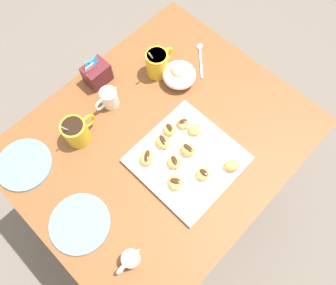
{
  "coord_description": "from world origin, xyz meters",
  "views": [
    {
      "loc": [
        -0.3,
        -0.33,
        1.76
      ],
      "look_at": [
        0.0,
        -0.04,
        0.77
      ],
      "focal_mm": 34.26,
      "sensor_mm": 36.0,
      "label": 1
    }
  ],
  "objects_px": {
    "sugar_caddy": "(97,74)",
    "beignet_7": "(195,129)",
    "cream_pitcher_white": "(109,98)",
    "saucer_sky_left": "(24,165)",
    "coffee_mug_mustard_right": "(158,63)",
    "dining_table": "(161,153)",
    "beignet_4": "(175,182)",
    "beignet_5": "(147,158)",
    "pastry_plate_square": "(187,159)",
    "beignet_0": "(170,130)",
    "chocolate_sauce_pitcher": "(131,259)",
    "saucer_sky_right": "(80,224)",
    "beignet_8": "(174,162)",
    "ice_cream_bowl": "(179,74)",
    "coffee_mug_mustard_left": "(76,131)",
    "beignet_1": "(163,142)",
    "beignet_3": "(204,173)",
    "beignet_2": "(188,150)",
    "beignet_6": "(232,165)",
    "beignet_9": "(183,123)"
  },
  "relations": [
    {
      "from": "beignet_7",
      "to": "beignet_2",
      "type": "bearing_deg",
      "value": -154.5
    },
    {
      "from": "sugar_caddy",
      "to": "beignet_7",
      "type": "height_order",
      "value": "sugar_caddy"
    },
    {
      "from": "cream_pitcher_white",
      "to": "beignet_5",
      "type": "distance_m",
      "value": 0.26
    },
    {
      "from": "coffee_mug_mustard_right",
      "to": "chocolate_sauce_pitcher",
      "type": "height_order",
      "value": "coffee_mug_mustard_right"
    },
    {
      "from": "pastry_plate_square",
      "to": "beignet_4",
      "type": "relative_size",
      "value": 5.9
    },
    {
      "from": "pastry_plate_square",
      "to": "beignet_0",
      "type": "distance_m",
      "value": 0.12
    },
    {
      "from": "cream_pitcher_white",
      "to": "beignet_0",
      "type": "bearing_deg",
      "value": -75.22
    },
    {
      "from": "ice_cream_bowl",
      "to": "beignet_8",
      "type": "distance_m",
      "value": 0.34
    },
    {
      "from": "dining_table",
      "to": "coffee_mug_mustard_right",
      "type": "relative_size",
      "value": 6.46
    },
    {
      "from": "saucer_sky_left",
      "to": "beignet_5",
      "type": "relative_size",
      "value": 3.29
    },
    {
      "from": "chocolate_sauce_pitcher",
      "to": "beignet_4",
      "type": "relative_size",
      "value": 1.72
    },
    {
      "from": "chocolate_sauce_pitcher",
      "to": "beignet_5",
      "type": "xyz_separation_m",
      "value": [
        0.25,
        0.19,
        0.0
      ]
    },
    {
      "from": "pastry_plate_square",
      "to": "dining_table",
      "type": "bearing_deg",
      "value": 93.22
    },
    {
      "from": "coffee_mug_mustard_left",
      "to": "ice_cream_bowl",
      "type": "distance_m",
      "value": 0.42
    },
    {
      "from": "saucer_sky_right",
      "to": "beignet_8",
      "type": "bearing_deg",
      "value": -12.68
    },
    {
      "from": "coffee_mug_mustard_left",
      "to": "cream_pitcher_white",
      "type": "bearing_deg",
      "value": 8.49
    },
    {
      "from": "sugar_caddy",
      "to": "saucer_sky_right",
      "type": "xyz_separation_m",
      "value": [
        -0.39,
        -0.36,
        -0.04
      ]
    },
    {
      "from": "coffee_mug_mustard_left",
      "to": "beignet_0",
      "type": "relative_size",
      "value": 3.24
    },
    {
      "from": "coffee_mug_mustard_right",
      "to": "cream_pitcher_white",
      "type": "height_order",
      "value": "coffee_mug_mustard_right"
    },
    {
      "from": "saucer_sky_left",
      "to": "beignet_7",
      "type": "height_order",
      "value": "beignet_7"
    },
    {
      "from": "pastry_plate_square",
      "to": "coffee_mug_mustard_left",
      "type": "distance_m",
      "value": 0.38
    },
    {
      "from": "pastry_plate_square",
      "to": "beignet_1",
      "type": "bearing_deg",
      "value": 100.69
    },
    {
      "from": "pastry_plate_square",
      "to": "beignet_6",
      "type": "distance_m",
      "value": 0.15
    },
    {
      "from": "coffee_mug_mustard_right",
      "to": "beignet_7",
      "type": "xyz_separation_m",
      "value": [
        -0.1,
        -0.27,
        -0.02
      ]
    },
    {
      "from": "pastry_plate_square",
      "to": "beignet_0",
      "type": "relative_size",
      "value": 6.98
    },
    {
      "from": "coffee_mug_mustard_right",
      "to": "beignet_3",
      "type": "relative_size",
      "value": 3.01
    },
    {
      "from": "coffee_mug_mustard_left",
      "to": "saucer_sky_right",
      "type": "height_order",
      "value": "coffee_mug_mustard_left"
    },
    {
      "from": "beignet_6",
      "to": "dining_table",
      "type": "bearing_deg",
      "value": 109.03
    },
    {
      "from": "chocolate_sauce_pitcher",
      "to": "saucer_sky_left",
      "type": "relative_size",
      "value": 0.5
    },
    {
      "from": "coffee_mug_mustard_right",
      "to": "ice_cream_bowl",
      "type": "distance_m",
      "value": 0.09
    },
    {
      "from": "beignet_1",
      "to": "beignet_9",
      "type": "distance_m",
      "value": 0.1
    },
    {
      "from": "beignet_4",
      "to": "dining_table",
      "type": "bearing_deg",
      "value": 61.5
    },
    {
      "from": "coffee_mug_mustard_right",
      "to": "saucer_sky_right",
      "type": "xyz_separation_m",
      "value": [
        -0.57,
        -0.23,
        -0.05
      ]
    },
    {
      "from": "beignet_1",
      "to": "beignet_3",
      "type": "xyz_separation_m",
      "value": [
        0.02,
        -0.17,
        -0.0
      ]
    },
    {
      "from": "pastry_plate_square",
      "to": "beignet_9",
      "type": "xyz_separation_m",
      "value": [
        0.08,
        0.1,
        0.02
      ]
    },
    {
      "from": "cream_pitcher_white",
      "to": "beignet_8",
      "type": "distance_m",
      "value": 0.33
    },
    {
      "from": "coffee_mug_mustard_left",
      "to": "beignet_0",
      "type": "height_order",
      "value": "coffee_mug_mustard_left"
    },
    {
      "from": "dining_table",
      "to": "beignet_4",
      "type": "bearing_deg",
      "value": -118.5
    },
    {
      "from": "beignet_2",
      "to": "dining_table",
      "type": "bearing_deg",
      "value": 103.27
    },
    {
      "from": "saucer_sky_right",
      "to": "beignet_0",
      "type": "distance_m",
      "value": 0.42
    },
    {
      "from": "cream_pitcher_white",
      "to": "saucer_sky_left",
      "type": "distance_m",
      "value": 0.36
    },
    {
      "from": "pastry_plate_square",
      "to": "saucer_sky_left",
      "type": "xyz_separation_m",
      "value": [
        -0.39,
        0.38,
        -0.0
      ]
    },
    {
      "from": "beignet_0",
      "to": "beignet_2",
      "type": "relative_size",
      "value": 0.89
    },
    {
      "from": "pastry_plate_square",
      "to": "beignet_2",
      "type": "xyz_separation_m",
      "value": [
        0.02,
        0.02,
        0.03
      ]
    },
    {
      "from": "ice_cream_bowl",
      "to": "beignet_3",
      "type": "height_order",
      "value": "ice_cream_bowl"
    },
    {
      "from": "beignet_0",
      "to": "coffee_mug_mustard_right",
      "type": "bearing_deg",
      "value": 53.52
    },
    {
      "from": "beignet_1",
      "to": "dining_table",
      "type": "bearing_deg",
      "value": 66.84
    },
    {
      "from": "beignet_0",
      "to": "beignet_2",
      "type": "xyz_separation_m",
      "value": [
        -0.01,
        -0.1,
        0.0
      ]
    },
    {
      "from": "beignet_1",
      "to": "chocolate_sauce_pitcher",
      "type": "bearing_deg",
      "value": -149.76
    },
    {
      "from": "cream_pitcher_white",
      "to": "beignet_1",
      "type": "xyz_separation_m",
      "value": [
        0.01,
        -0.25,
        -0.01
      ]
    }
  ]
}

